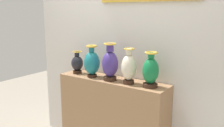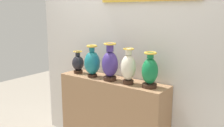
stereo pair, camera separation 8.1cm
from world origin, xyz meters
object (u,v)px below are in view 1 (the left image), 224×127
at_px(vase_indigo, 110,64).
at_px(vase_ivory, 129,67).
at_px(vase_onyx, 77,63).
at_px(vase_teal, 92,63).
at_px(vase_emerald, 151,71).

distance_m(vase_indigo, vase_ivory, 0.25).
bearing_deg(vase_onyx, vase_indigo, -3.48).
bearing_deg(vase_teal, vase_emerald, 1.91).
bearing_deg(vase_indigo, vase_teal, -179.37).
bearing_deg(vase_emerald, vase_teal, -178.09).
height_order(vase_onyx, vase_teal, vase_teal).
height_order(vase_onyx, vase_emerald, vase_emerald).
height_order(vase_indigo, vase_ivory, vase_indigo).
xyz_separation_m(vase_indigo, vase_ivory, (0.25, -0.00, -0.01)).
height_order(vase_teal, vase_emerald, vase_teal).
distance_m(vase_ivory, vase_emerald, 0.25).
height_order(vase_teal, vase_indigo, vase_indigo).
height_order(vase_teal, vase_ivory, vase_ivory).
xyz_separation_m(vase_onyx, vase_teal, (0.27, -0.03, 0.05)).
relative_size(vase_onyx, vase_teal, 0.74).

